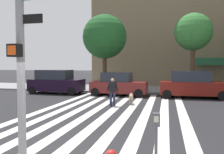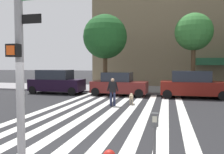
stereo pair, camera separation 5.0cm
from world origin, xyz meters
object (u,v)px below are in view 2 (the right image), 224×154
parked_car_near_curb (56,82)px  street_tree_nearest (105,37)px  parking_meter_third_along (155,137)px  parked_car_behind_first (119,84)px  parked_car_third_in_line (192,85)px  pedestrian_dog_walker (113,90)px  street_tree_middle (194,32)px  dog_on_leash (131,97)px  traffic_light_pole (17,16)px

parked_car_near_curb → street_tree_nearest: size_ratio=0.68×
parking_meter_third_along → parked_car_behind_first: parked_car_behind_first is taller
street_tree_nearest → parked_car_third_in_line: bearing=-16.3°
parked_car_behind_first → parking_meter_third_along: bearing=-75.0°
parked_car_near_curb → parked_car_third_in_line: parked_car_near_curb is taller
pedestrian_dog_walker → parking_meter_third_along: bearing=-71.2°
street_tree_middle → dog_on_leash: 8.70m
parked_car_near_curb → parked_car_third_in_line: (10.98, -0.00, -0.02)m
traffic_light_pole → parking_meter_third_along: 3.91m
parking_meter_third_along → parked_car_third_in_line: parked_car_third_in_line is taller
parking_meter_third_along → dog_on_leash: bearing=101.7°
parked_car_third_in_line → parked_car_behind_first: bearing=180.0°
street_tree_nearest → parking_meter_third_along: bearing=-71.0°
parking_meter_third_along → pedestrian_dog_walker: pedestrian_dog_walker is taller
parked_car_near_curb → dog_on_leash: 7.99m
dog_on_leash → parking_meter_third_along: bearing=-78.3°
street_tree_nearest → street_tree_middle: 7.51m
traffic_light_pole → street_tree_nearest: street_tree_nearest is taller
street_tree_nearest → pedestrian_dog_walker: bearing=-70.8°
pedestrian_dog_walker → street_tree_middle: bearing=53.1°
parked_car_third_in_line → street_tree_nearest: street_tree_nearest is taller
dog_on_leash → parked_car_third_in_line: bearing=43.5°
dog_on_leash → street_tree_nearest: bearing=119.5°
parked_car_behind_first → dog_on_leash: (1.59, -3.75, -0.44)m
parked_car_near_curb → parked_car_behind_first: parked_car_near_curb is taller
parking_meter_third_along → parked_car_near_curb: bearing=124.2°
pedestrian_dog_walker → parked_car_behind_first: bearing=97.5°
parked_car_behind_first → street_tree_middle: (5.78, 2.30, 4.21)m
parked_car_third_in_line → street_tree_nearest: (-7.26, 2.12, 3.95)m
traffic_light_pole → parked_car_third_in_line: (4.98, 13.22, -2.56)m
parked_car_behind_first → street_tree_nearest: 4.88m
parked_car_third_in_line → pedestrian_dog_walker: (-4.92, -4.60, -0.04)m
parked_car_behind_first → street_tree_middle: street_tree_middle is taller
parked_car_near_curb → parked_car_third_in_line: bearing=-0.0°
parked_car_behind_first → pedestrian_dog_walker: bearing=-82.5°
parked_car_third_in_line → street_tree_middle: size_ratio=0.72×
street_tree_nearest → dog_on_leash: size_ratio=6.89×
street_tree_nearest → parked_car_near_curb: bearing=-150.3°
traffic_light_pole → street_tree_middle: (5.23, 15.52, 1.57)m
pedestrian_dog_walker → parked_car_third_in_line: bearing=43.0°
parked_car_near_curb → street_tree_nearest: street_tree_nearest is taller
parking_meter_third_along → parked_car_behind_first: (-3.56, 13.24, -0.15)m
parking_meter_third_along → parked_car_third_in_line: 13.39m
traffic_light_pole → street_tree_middle: bearing=71.4°
street_tree_nearest → dog_on_leash: bearing=-60.5°
dog_on_leash → parked_car_near_curb: bearing=152.0°
street_tree_middle → parking_meter_third_along: bearing=-98.1°
parked_car_near_curb → traffic_light_pole: bearing=-65.6°
parked_car_third_in_line → parked_car_near_curb: bearing=180.0°
pedestrian_dog_walker → dog_on_leash: 1.39m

